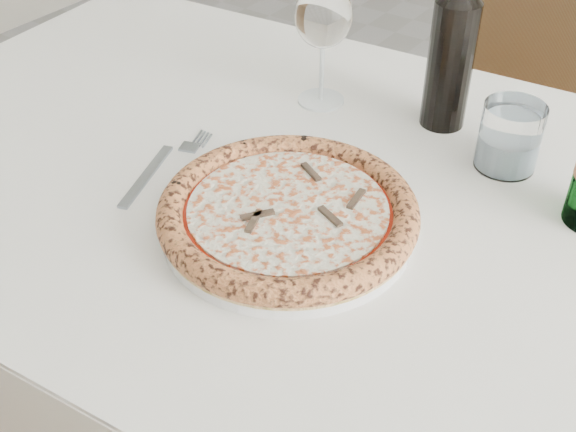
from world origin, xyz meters
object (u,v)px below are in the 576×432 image
at_px(chair_far, 509,88).
at_px(pizza, 288,212).
at_px(dining_table, 330,243).
at_px(tumbler, 509,141).
at_px(plate, 288,223).
at_px(wine_glass, 323,18).
at_px(wine_bottle, 452,52).

height_order(chair_far, pizza, chair_far).
distance_m(dining_table, tumbler, 0.27).
bearing_deg(plate, dining_table, 90.00).
relative_size(plate, tumbler, 3.31).
distance_m(pizza, tumbler, 0.32).
distance_m(dining_table, wine_glass, 0.32).
xyz_separation_m(tumbler, wine_bottle, (-0.12, 0.05, 0.07)).
bearing_deg(dining_table, plate, -90.00).
bearing_deg(chair_far, wine_bottle, -81.84).
bearing_deg(plate, tumbler, 60.34).
xyz_separation_m(dining_table, plate, (-0.00, -0.10, 0.10)).
distance_m(tumbler, wine_bottle, 0.15).
bearing_deg(pizza, dining_table, 90.00).
bearing_deg(pizza, wine_glass, 116.02).
bearing_deg(pizza, chair_far, 92.72).
xyz_separation_m(dining_table, tumbler, (0.16, 0.18, 0.13)).
height_order(dining_table, wine_bottle, wine_bottle).
xyz_separation_m(chair_far, pizza, (0.04, -0.92, 0.25)).
relative_size(dining_table, wine_glass, 7.99).
bearing_deg(dining_table, tumbler, 48.36).
distance_m(pizza, wine_glass, 0.33).
distance_m(chair_far, tumbler, 0.72).
relative_size(tumbler, wine_bottle, 0.35).
relative_size(chair_far, pizza, 3.01).
xyz_separation_m(dining_table, wine_bottle, (0.04, 0.23, 0.20)).
bearing_deg(pizza, tumbler, 60.34).
bearing_deg(tumbler, chair_far, 107.48).
bearing_deg(tumbler, dining_table, -131.64).
relative_size(plate, wine_bottle, 1.14).
xyz_separation_m(chair_far, plate, (0.04, -0.92, 0.23)).
distance_m(dining_table, chair_far, 0.83).
bearing_deg(plate, wine_glass, 116.02).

